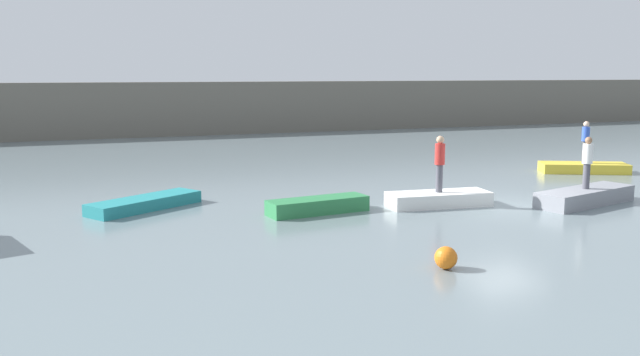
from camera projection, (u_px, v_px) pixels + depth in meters
ground_plane at (504, 207)px, 21.30m from camera, size 120.00×120.00×0.00m
embankment_wall at (262, 107)px, 47.03m from camera, size 80.00×1.20×3.62m
rowboat_teal at (145, 203)px, 20.93m from camera, size 3.77×2.91×0.37m
rowboat_green at (318, 206)px, 20.33m from camera, size 3.25×1.28×0.46m
rowboat_white at (439, 199)px, 21.39m from camera, size 3.42×1.51×0.45m
rowboat_grey at (585, 196)px, 21.67m from camera, size 4.11×2.13×0.52m
rowboat_yellow at (584, 168)px, 28.53m from camera, size 3.78×2.70×0.41m
person_red_shirt at (440, 161)px, 21.19m from camera, size 0.32×0.32×1.82m
person_white_shirt at (587, 160)px, 21.48m from camera, size 0.32×0.32×1.70m
person_blue_shirt at (585, 140)px, 28.34m from camera, size 0.32×0.32×1.79m
mooring_buoy at (446, 258)px, 14.52m from camera, size 0.51×0.51×0.51m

